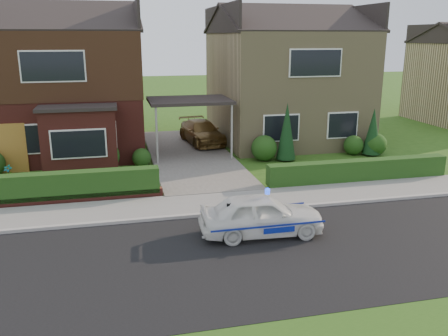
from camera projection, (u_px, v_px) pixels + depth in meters
name	position (u px, v px, depth m)	size (l,w,h in m)	color
ground	(258.00, 255.00, 12.55)	(120.00, 120.00, 0.00)	#285015
road	(258.00, 255.00, 12.55)	(60.00, 6.00, 0.02)	black
kerb	(230.00, 213.00, 15.39)	(60.00, 0.16, 0.12)	#9E9993
sidewalk	(223.00, 202.00, 16.38)	(60.00, 2.00, 0.10)	slate
driveway	(190.00, 155.00, 22.85)	(3.80, 12.00, 0.12)	#666059
house_left	(63.00, 74.00, 23.29)	(7.50, 9.53, 7.25)	maroon
house_right	(285.00, 73.00, 25.97)	(7.50, 8.06, 7.25)	tan
carport_link	(190.00, 101.00, 22.11)	(3.80, 3.00, 2.77)	black
dwarf_wall	(50.00, 200.00, 16.19)	(7.70, 0.25, 0.36)	maroon
hedge_left	(51.00, 204.00, 16.38)	(7.50, 0.55, 0.90)	#163E13
hedge_right	(357.00, 182.00, 18.84)	(7.50, 0.55, 0.80)	#163E13
shrub_left_mid	(104.00, 156.00, 20.21)	(1.32, 1.32, 1.32)	#163E13
shrub_left_near	(142.00, 158.00, 20.91)	(0.84, 0.84, 0.84)	#163E13
shrub_right_near	(264.00, 148.00, 21.91)	(1.20, 1.20, 1.20)	#163E13
shrub_right_mid	(354.00, 145.00, 23.05)	(0.96, 0.96, 0.96)	#163E13
shrub_right_far	(375.00, 144.00, 22.97)	(1.08, 1.08, 1.08)	#163E13
conifer_a	(287.00, 133.00, 21.75)	(0.90, 0.90, 2.60)	black
conifer_b	(373.00, 133.00, 22.77)	(0.90, 0.90, 2.20)	black
police_car	(261.00, 215.00, 13.66)	(3.28, 3.64, 1.38)	white
driveway_car	(202.00, 132.00, 25.06)	(1.64, 4.04, 1.17)	brown
potted_plant_a	(8.00, 174.00, 18.79)	(0.35, 0.24, 0.67)	gray
potted_plant_b	(130.00, 184.00, 17.41)	(0.32, 0.39, 0.71)	gray
potted_plant_c	(110.00, 164.00, 20.06)	(0.41, 0.41, 0.73)	gray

